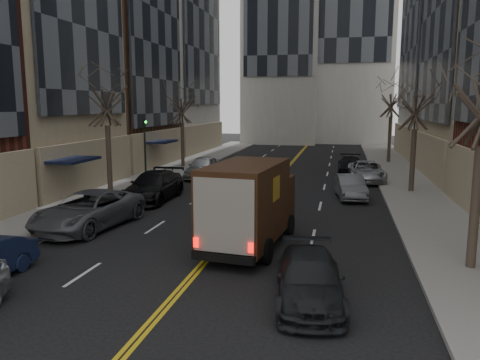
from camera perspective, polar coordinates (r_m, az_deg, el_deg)
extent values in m
cube|color=slate|center=(35.14, -10.49, 0.32)|extent=(4.00, 66.00, 0.15)
cube|color=slate|center=(32.74, 19.99, -0.74)|extent=(4.00, 66.00, 0.15)
cube|color=#4C301E|center=(43.44, -16.08, 17.59)|extent=(9.00, 12.00, 24.00)
cube|color=black|center=(41.71, -10.15, 19.84)|extent=(0.20, 10.56, 19.20)
cube|color=black|center=(27.36, -19.87, 2.33)|extent=(2.00, 3.00, 0.15)
cube|color=black|center=(27.99, -21.31, 0.22)|extent=(0.20, 3.00, 2.50)
cube|color=black|center=(38.93, -9.67, 4.65)|extent=(2.00, 3.00, 0.15)
cube|color=black|center=(39.37, -10.85, 3.13)|extent=(0.20, 3.00, 2.50)
cylinder|color=#382D23|center=(28.51, -15.67, 2.34)|extent=(0.30, 0.30, 4.05)
cylinder|color=#382D23|center=(40.41, -7.02, 4.30)|extent=(0.30, 0.30, 3.69)
cylinder|color=#382D23|center=(16.88, 26.74, -3.05)|extent=(0.30, 0.30, 3.96)
cylinder|color=#382D23|center=(30.48, 20.30, 2.28)|extent=(0.30, 0.30, 3.78)
cylinder|color=#382D23|center=(45.31, 17.75, 4.74)|extent=(0.30, 0.30, 4.14)
cylinder|color=black|center=(29.70, -11.47, 2.52)|extent=(0.12, 0.12, 3.80)
imported|color=black|center=(29.52, -11.61, 7.05)|extent=(0.15, 0.18, 0.90)
sphere|color=#0CE526|center=(29.37, -11.42, 6.95)|extent=(0.14, 0.14, 0.14)
cube|color=black|center=(17.98, 1.18, -6.62)|extent=(2.70, 6.22, 0.28)
cube|color=black|center=(19.83, 3.09, -2.33)|extent=(2.37, 1.83, 1.98)
cube|color=black|center=(17.17, 0.68, -2.68)|extent=(2.74, 4.83, 2.83)
cube|color=black|center=(15.36, -2.08, -9.43)|extent=(2.17, 0.40, 0.28)
cube|color=red|center=(15.55, -5.39, -7.59)|extent=(0.17, 0.07, 0.33)
cube|color=red|center=(14.92, 1.32, -8.28)|extent=(0.17, 0.07, 0.33)
cube|color=gold|center=(17.49, -2.86, -0.59)|extent=(0.13, 0.85, 0.85)
cube|color=gold|center=(16.80, 4.47, -1.01)|extent=(0.13, 0.85, 0.85)
cylinder|color=black|center=(20.15, -0.18, -5.07)|extent=(0.36, 0.93, 0.91)
cylinder|color=black|center=(19.58, 6.04, -5.55)|extent=(0.36, 0.93, 0.91)
cylinder|color=black|center=(16.92, -4.08, -7.91)|extent=(0.36, 0.93, 0.91)
cylinder|color=black|center=(16.23, 3.28, -8.65)|extent=(0.36, 0.93, 0.91)
imported|color=black|center=(13.36, 8.45, -11.85)|extent=(2.32, 4.65, 1.30)
cube|color=black|center=(13.80, 8.69, -8.92)|extent=(0.13, 0.04, 0.09)
cube|color=blue|center=(13.78, 8.68, -8.96)|extent=(0.10, 0.01, 0.06)
imported|color=#D6B309|center=(26.67, -0.21, -0.75)|extent=(2.84, 5.87, 1.61)
imported|color=black|center=(23.42, 3.92, -2.04)|extent=(0.42, 0.63, 1.72)
imported|color=#4E5055|center=(21.72, -17.97, -3.51)|extent=(3.34, 6.10, 1.62)
imported|color=black|center=(27.10, -10.50, -0.74)|extent=(2.40, 5.63, 1.62)
imported|color=#B4B8BC|center=(34.80, -4.51, 1.58)|extent=(1.95, 4.75, 1.61)
imported|color=#515459|center=(27.91, 13.30, -0.81)|extent=(1.98, 4.29, 1.36)
imported|color=#B0B2B8|center=(34.25, 15.16, 1.02)|extent=(2.64, 5.30, 1.44)
imported|color=black|center=(37.85, 13.33, 1.81)|extent=(1.96, 4.80, 1.39)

